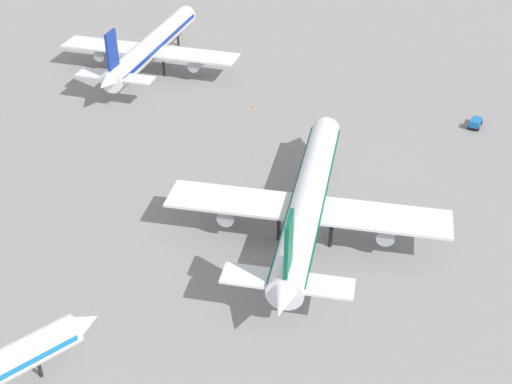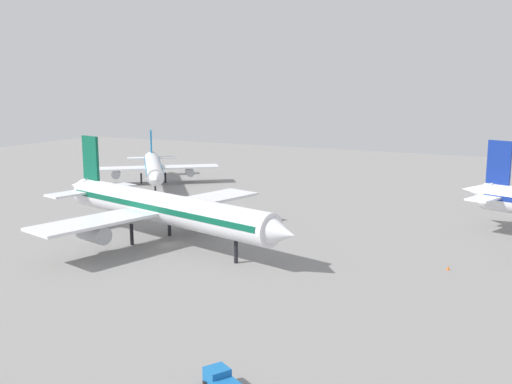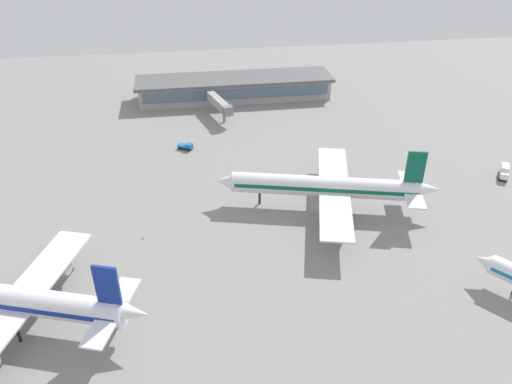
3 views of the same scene
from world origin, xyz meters
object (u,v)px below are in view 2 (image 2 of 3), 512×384
safety_cone_near_gate (448,268)px  airplane_distant (162,208)px  airplane_taxiing (153,167)px  pushback_tractor (223,383)px

safety_cone_near_gate → airplane_distant: bearing=-171.8°
airplane_taxiing → safety_cone_near_gate: size_ratio=58.68×
airplane_taxiing → airplane_distant: bearing=-0.2°
airplane_taxiing → airplane_distant: 57.54m
airplane_distant → safety_cone_near_gate: bearing=22.8°
pushback_tractor → airplane_taxiing: bearing=-20.8°
airplane_taxiing → airplane_distant: (35.21, -45.49, 1.32)m
airplane_distant → pushback_tractor: (32.84, -37.49, -4.98)m
airplane_distant → pushback_tractor: size_ratio=11.13×
airplane_taxiing → pushback_tractor: size_ratio=7.39×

